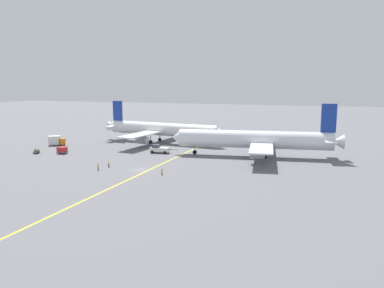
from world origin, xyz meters
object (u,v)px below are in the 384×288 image
object	(u,v)px
pushback_tug	(159,149)
gse_catering_truck_tall	(57,141)
ground_crew_marshaller_foreground	(98,167)
gse_container_dolly_flat	(62,150)
ground_crew_wing_walker_right	(162,172)
airliner_being_pushed	(256,140)
gse_gpu_cart_small	(36,151)
ground_crew_ramp_agent_by_cones	(109,164)
airliner_at_gate_left	(161,129)

from	to	relation	value
pushback_tug	gse_catering_truck_tall	bearing A→B (deg)	177.34
ground_crew_marshaller_foreground	gse_container_dolly_flat	bearing A→B (deg)	144.83
gse_container_dolly_flat	gse_catering_truck_tall	size ratio (longest dim) A/B	0.53
gse_catering_truck_tall	ground_crew_wing_walker_right	size ratio (longest dim) A/B	3.80
airliner_being_pushed	gse_gpu_cart_small	world-z (taller)	airliner_being_pushed
ground_crew_ramp_agent_by_cones	pushback_tug	bearing A→B (deg)	79.18
gse_gpu_cart_small	airliner_at_gate_left	bearing A→B (deg)	48.16
gse_container_dolly_flat	ground_crew_wing_walker_right	distance (m)	44.98
ground_crew_marshaller_foreground	ground_crew_ramp_agent_by_cones	bearing A→B (deg)	79.24
airliner_being_pushed	gse_gpu_cart_small	bearing A→B (deg)	-165.64
gse_container_dolly_flat	ground_crew_ramp_agent_by_cones	world-z (taller)	gse_container_dolly_flat
pushback_tug	ground_crew_ramp_agent_by_cones	world-z (taller)	pushback_tug
ground_crew_marshaller_foreground	ground_crew_wing_walker_right	size ratio (longest dim) A/B	1.04
gse_gpu_cart_small	gse_catering_truck_tall	size ratio (longest dim) A/B	0.41
gse_gpu_cart_small	pushback_tug	bearing A→B (deg)	20.13
gse_container_dolly_flat	pushback_tug	bearing A→B (deg)	20.88
airliner_being_pushed	gse_catering_truck_tall	bearing A→B (deg)	-178.54
airliner_being_pushed	ground_crew_ramp_agent_by_cones	xyz separation A→B (m)	(-35.43, -27.76, -4.41)
gse_gpu_cart_small	gse_container_dolly_flat	bearing A→B (deg)	17.34
airliner_at_gate_left	gse_catering_truck_tall	bearing A→B (deg)	-152.58
gse_catering_truck_tall	ground_crew_marshaller_foreground	bearing A→B (deg)	-39.66
airliner_being_pushed	gse_gpu_cart_small	xyz separation A→B (m)	(-68.19, -17.46, -4.47)
airliner_at_gate_left	gse_gpu_cart_small	world-z (taller)	airliner_at_gate_left
pushback_tug	ground_crew_ramp_agent_by_cones	xyz separation A→B (m)	(-4.58, -23.99, -0.42)
airliner_being_pushed	gse_container_dolly_flat	world-z (taller)	airliner_being_pushed
airliner_at_gate_left	ground_crew_ramp_agent_by_cones	size ratio (longest dim) A/B	30.57
gse_gpu_cart_small	ground_crew_ramp_agent_by_cones	xyz separation A→B (m)	(32.76, -10.30, 0.06)
gse_catering_truck_tall	ground_crew_ramp_agent_by_cones	bearing A→B (deg)	-35.04
gse_container_dolly_flat	ground_crew_ramp_agent_by_cones	distance (m)	27.85
airliner_being_pushed	gse_container_dolly_flat	distance (m)	62.12
gse_catering_truck_tall	ground_crew_wing_walker_right	xyz separation A→B (m)	(54.14, -29.44, -0.90)
ground_crew_marshaller_foreground	ground_crew_wing_walker_right	xyz separation A→B (m)	(17.96, 0.55, -0.03)
gse_gpu_cart_small	ground_crew_wing_walker_right	bearing A→B (deg)	-15.47
airliner_at_gate_left	ground_crew_marshaller_foreground	size ratio (longest dim) A/B	29.39
ground_crew_wing_walker_right	gse_container_dolly_flat	bearing A→B (deg)	158.71
airliner_being_pushed	pushback_tug	distance (m)	31.33
airliner_being_pushed	airliner_at_gate_left	bearing A→B (deg)	157.71
gse_container_dolly_flat	ground_crew_marshaller_foreground	size ratio (longest dim) A/B	1.93
ground_crew_ramp_agent_by_cones	ground_crew_marshaller_foreground	bearing A→B (deg)	-100.76
airliner_at_gate_left	ground_crew_wing_walker_right	world-z (taller)	airliner_at_gate_left
airliner_being_pushed	gse_container_dolly_flat	xyz separation A→B (m)	(-60.15, -14.95, -4.09)
airliner_at_gate_left	ground_crew_wing_walker_right	bearing A→B (deg)	-66.76
gse_container_dolly_flat	ground_crew_marshaller_foreground	distance (m)	29.30
gse_gpu_cart_small	airliner_being_pushed	bearing A→B (deg)	14.36
airliner_being_pushed	gse_container_dolly_flat	size ratio (longest dim) A/B	15.92
airliner_being_pushed	gse_gpu_cart_small	distance (m)	70.53
ground_crew_marshaller_foreground	gse_gpu_cart_small	bearing A→B (deg)	155.81
pushback_tug	gse_gpu_cart_small	world-z (taller)	pushback_tug
airliner_at_gate_left	airliner_being_pushed	world-z (taller)	airliner_being_pushed
gse_container_dolly_flat	gse_gpu_cart_small	xyz separation A→B (m)	(-8.04, -2.51, -0.38)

